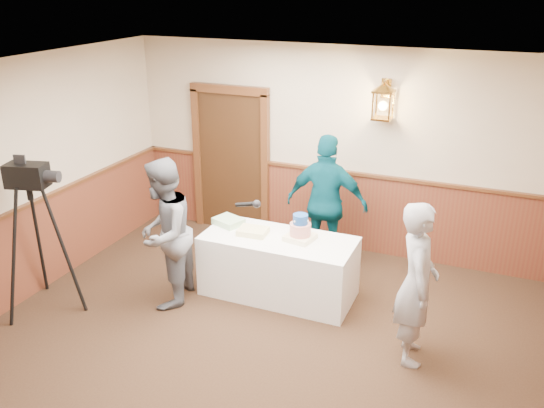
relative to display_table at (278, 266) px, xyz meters
The scene contains 10 objects.
ground 1.95m from the display_table, 83.35° to the right, with size 7.00×7.00×0.00m, color black.
room_shell 1.85m from the display_table, 83.39° to the right, with size 6.02×7.02×2.81m.
display_table is the anchor object (origin of this frame).
tiered_cake 0.56m from the display_table, 11.07° to the left, with size 0.36×0.36×0.32m.
sheet_cake_yellow 0.52m from the display_table, behind, with size 0.34×0.26×0.07m, color #E6DC8A.
sheet_cake_green 0.84m from the display_table, 169.98° to the left, with size 0.34×0.27×0.08m, color #8FC68C.
interviewer 1.41m from the display_table, 149.79° to the right, with size 1.58×0.97×1.76m.
baker 1.87m from the display_table, 20.38° to the right, with size 0.61×0.40×1.68m, color #949499.
assistant_p 1.08m from the display_table, 71.38° to the left, with size 1.06×0.44×1.80m, color #074250.
tv_camera_rig 2.74m from the display_table, 150.63° to the right, with size 0.69×0.64×1.76m.
Camera 1 is at (2.07, -3.77, 3.61)m, focal length 38.00 mm.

